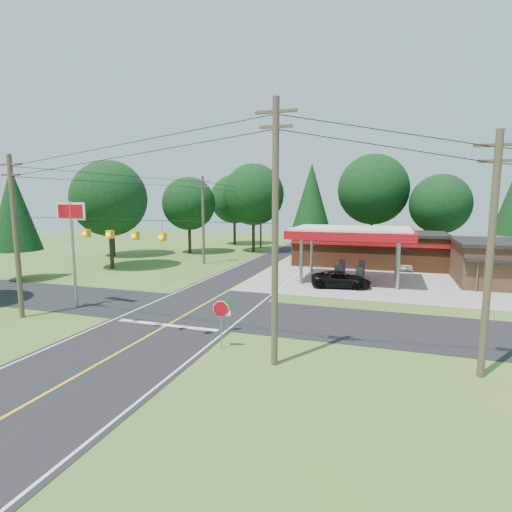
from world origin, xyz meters
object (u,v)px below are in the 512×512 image
(sedan_car, at_px, (407,264))
(big_stop_sign, at_px, (72,228))
(gas_canopy, at_px, (351,234))
(octagonal_stop_sign, at_px, (221,313))
(suv_car, at_px, (341,280))

(sedan_car, distance_m, big_stop_sign, 32.33)
(gas_canopy, xyz_separation_m, octagonal_stop_sign, (-4.50, -19.01, -2.43))
(big_stop_sign, bearing_deg, suv_car, 36.05)
(suv_car, bearing_deg, sedan_car, -35.73)
(sedan_car, bearing_deg, octagonal_stop_sign, -100.60)
(suv_car, height_order, sedan_car, suv_car)
(suv_car, bearing_deg, gas_canopy, -17.82)
(gas_canopy, bearing_deg, octagonal_stop_sign, -103.31)
(octagonal_stop_sign, bearing_deg, gas_canopy, 76.69)
(big_stop_sign, bearing_deg, sedan_car, 46.03)
(sedan_car, bearing_deg, suv_car, -108.23)
(suv_car, distance_m, octagonal_stop_sign, 16.55)
(gas_canopy, xyz_separation_m, sedan_car, (5.19, 8.00, -3.63))
(suv_car, relative_size, big_stop_sign, 0.68)
(suv_car, xyz_separation_m, octagonal_stop_sign, (-4.00, -16.01, 1.15))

